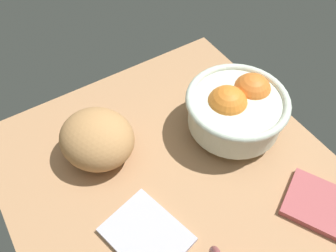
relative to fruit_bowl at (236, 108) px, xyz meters
The scene contains 5 objects.
ground_plane 19.37cm from the fruit_bowl, 103.07° to the left, with size 64.94×60.88×3.00cm, color #AE7F57.
fruit_bowl is the anchor object (origin of this frame).
bread_loaf 28.32cm from the fruit_bowl, 71.75° to the left, with size 14.78×13.50×10.19cm, color tan.
napkin_folded 30.33cm from the fruit_bowl, 111.68° to the left, with size 13.83×10.92×1.02cm, color #B7B6C7.
napkin_spare 25.12cm from the fruit_bowl, behind, with size 15.03×10.33×1.33cm, color #AC5154.
Camera 1 is at (-28.97, 19.97, 60.00)cm, focal length 38.08 mm.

